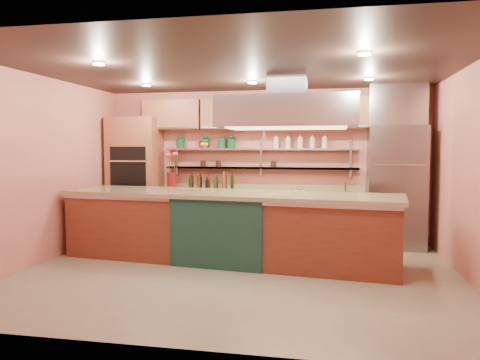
% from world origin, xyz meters
% --- Properties ---
extents(floor, '(6.00, 5.00, 0.02)m').
position_xyz_m(floor, '(0.00, 0.00, -0.01)').
color(floor, gray).
rests_on(floor, ground).
extents(ceiling, '(6.00, 5.00, 0.02)m').
position_xyz_m(ceiling, '(0.00, 0.00, 2.80)').
color(ceiling, black).
rests_on(ceiling, wall_back).
extents(wall_back, '(6.00, 0.04, 2.80)m').
position_xyz_m(wall_back, '(0.00, 2.50, 1.40)').
color(wall_back, '#C56B5D').
rests_on(wall_back, floor).
extents(wall_front, '(6.00, 0.04, 2.80)m').
position_xyz_m(wall_front, '(0.00, -2.50, 1.40)').
color(wall_front, '#C56B5D').
rests_on(wall_front, floor).
extents(wall_left, '(0.04, 5.00, 2.80)m').
position_xyz_m(wall_left, '(-3.00, 0.00, 1.40)').
color(wall_left, '#C56B5D').
rests_on(wall_left, floor).
extents(wall_right, '(0.04, 5.00, 2.80)m').
position_xyz_m(wall_right, '(3.00, 0.00, 1.40)').
color(wall_right, '#C56B5D').
rests_on(wall_right, floor).
extents(oven_stack, '(0.95, 0.64, 2.30)m').
position_xyz_m(oven_stack, '(-2.45, 2.18, 1.15)').
color(oven_stack, '#965036').
rests_on(oven_stack, floor).
extents(refrigerator, '(0.95, 0.72, 2.10)m').
position_xyz_m(refrigerator, '(2.35, 2.14, 1.05)').
color(refrigerator, slate).
rests_on(refrigerator, floor).
extents(back_counter, '(3.84, 0.64, 0.93)m').
position_xyz_m(back_counter, '(-0.05, 2.20, 0.47)').
color(back_counter, tan).
rests_on(back_counter, floor).
extents(wall_shelf_lower, '(3.60, 0.26, 0.03)m').
position_xyz_m(wall_shelf_lower, '(-0.05, 2.37, 1.35)').
color(wall_shelf_lower, '#ACAEB3').
rests_on(wall_shelf_lower, wall_back).
extents(wall_shelf_upper, '(3.60, 0.26, 0.03)m').
position_xyz_m(wall_shelf_upper, '(-0.05, 2.37, 1.70)').
color(wall_shelf_upper, '#ACAEB3').
rests_on(wall_shelf_upper, wall_back).
extents(upper_cabinets, '(4.60, 0.36, 0.55)m').
position_xyz_m(upper_cabinets, '(0.00, 2.32, 2.35)').
color(upper_cabinets, '#965036').
rests_on(upper_cabinets, wall_back).
extents(range_hood, '(2.00, 1.00, 0.45)m').
position_xyz_m(range_hood, '(0.61, 0.65, 2.25)').
color(range_hood, '#ACAEB3').
rests_on(range_hood, ceiling).
extents(ceiling_downlights, '(4.00, 2.80, 0.02)m').
position_xyz_m(ceiling_downlights, '(0.00, 0.20, 2.77)').
color(ceiling_downlights, '#FFE5A5').
rests_on(ceiling_downlights, ceiling).
extents(island, '(5.15, 1.70, 1.05)m').
position_xyz_m(island, '(-0.29, 0.65, 0.53)').
color(island, brown).
rests_on(island, floor).
extents(flower_vase, '(0.24, 0.24, 0.33)m').
position_xyz_m(flower_vase, '(-1.70, 2.15, 1.10)').
color(flower_vase, maroon).
rests_on(flower_vase, back_counter).
extents(oil_bottle_cluster, '(0.94, 0.35, 0.30)m').
position_xyz_m(oil_bottle_cluster, '(-0.92, 2.15, 1.08)').
color(oil_bottle_cluster, black).
rests_on(oil_bottle_cluster, back_counter).
extents(kitchen_scale, '(0.21, 0.18, 0.10)m').
position_xyz_m(kitchen_scale, '(0.71, 2.15, 0.98)').
color(kitchen_scale, silver).
rests_on(kitchen_scale, back_counter).
extents(bar_faucet, '(0.03, 0.03, 0.20)m').
position_xyz_m(bar_faucet, '(1.51, 2.25, 1.03)').
color(bar_faucet, silver).
rests_on(bar_faucet, back_counter).
extents(copper_kettle, '(0.24, 0.24, 0.15)m').
position_xyz_m(copper_kettle, '(-1.15, 2.37, 1.79)').
color(copper_kettle, orange).
rests_on(copper_kettle, wall_shelf_upper).
extents(green_canister, '(0.18, 0.18, 0.19)m').
position_xyz_m(green_canister, '(-0.79, 2.37, 1.81)').
color(green_canister, '#0E4423').
rests_on(green_canister, wall_shelf_upper).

